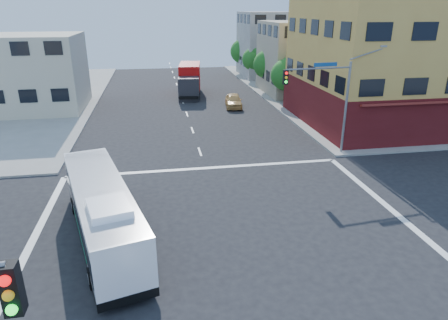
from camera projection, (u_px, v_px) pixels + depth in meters
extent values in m
plane|color=black|center=(230.00, 240.00, 19.43)|extent=(120.00, 120.00, 0.00)
cube|color=gray|center=(425.00, 86.00, 57.17)|extent=(50.00, 50.00, 0.15)
cube|color=gold|center=(405.00, 49.00, 37.13)|extent=(18.00, 15.00, 14.00)
cube|color=#541315|center=(397.00, 102.00, 38.92)|extent=(18.09, 15.08, 4.00)
cube|color=tan|center=(311.00, 58.00, 51.81)|extent=(12.00, 10.00, 9.00)
cube|color=#AAAAA5|center=(279.00, 45.00, 64.51)|extent=(12.00, 10.00, 10.00)
cube|color=beige|center=(24.00, 73.00, 42.90)|extent=(12.00, 10.00, 8.00)
cylinder|color=gray|center=(346.00, 109.00, 29.83)|extent=(0.18, 0.18, 7.00)
cylinder|color=gray|center=(319.00, 68.00, 28.10)|extent=(5.01, 0.62, 0.12)
cube|color=black|center=(285.00, 77.00, 27.65)|extent=(0.32, 0.30, 1.00)
sphere|color=#FF0C0C|center=(287.00, 73.00, 27.38)|extent=(0.20, 0.20, 0.20)
sphere|color=yellow|center=(286.00, 78.00, 27.49)|extent=(0.20, 0.20, 0.20)
sphere|color=#19FF33|center=(286.00, 82.00, 27.60)|extent=(0.20, 0.20, 0.20)
cube|color=navy|center=(326.00, 65.00, 28.13)|extent=(1.80, 0.22, 0.28)
cube|color=gray|center=(383.00, 46.00, 28.85)|extent=(0.50, 0.22, 0.14)
cube|color=black|center=(12.00, 289.00, 6.85)|extent=(0.32, 0.30, 1.00)
sphere|color=#FF0C0C|center=(5.00, 281.00, 6.58)|extent=(0.20, 0.20, 0.20)
sphere|color=yellow|center=(8.00, 295.00, 6.69)|extent=(0.20, 0.20, 0.20)
sphere|color=#19FF33|center=(12.00, 310.00, 6.80)|extent=(0.20, 0.20, 0.20)
cylinder|color=#392715|center=(285.00, 96.00, 46.73)|extent=(0.28, 0.28, 1.92)
sphere|color=#1A5D1C|center=(286.00, 75.00, 45.87)|extent=(3.60, 3.60, 3.60)
sphere|color=#1A5D1C|center=(291.00, 67.00, 45.33)|extent=(2.52, 2.52, 2.52)
cylinder|color=#392715|center=(267.00, 83.00, 54.08)|extent=(0.28, 0.28, 1.99)
sphere|color=#1A5D1C|center=(267.00, 64.00, 53.17)|extent=(3.80, 3.80, 3.80)
sphere|color=#1A5D1C|center=(271.00, 57.00, 52.62)|extent=(2.66, 2.66, 2.66)
cylinder|color=#392715|center=(253.00, 75.00, 61.46)|extent=(0.28, 0.28, 1.89)
sphere|color=#1A5D1C|center=(253.00, 59.00, 60.63)|extent=(3.40, 3.40, 3.40)
sphere|color=#1A5D1C|center=(256.00, 54.00, 60.11)|extent=(2.38, 2.38, 2.38)
cylinder|color=#392715|center=(242.00, 67.00, 68.79)|extent=(0.28, 0.28, 2.03)
sphere|color=#1A5D1C|center=(242.00, 51.00, 67.86)|extent=(4.00, 4.00, 4.00)
sphere|color=#1A5D1C|center=(245.00, 45.00, 67.29)|extent=(2.80, 2.80, 2.80)
cube|color=black|center=(105.00, 231.00, 19.33)|extent=(5.04, 11.04, 0.40)
cube|color=white|center=(102.00, 211.00, 18.93)|extent=(5.02, 11.02, 2.56)
cube|color=black|center=(102.00, 208.00, 18.88)|extent=(4.98, 10.72, 1.12)
cube|color=black|center=(87.00, 170.00, 23.43)|extent=(2.05, 0.60, 1.21)
cube|color=#E5590C|center=(86.00, 156.00, 23.14)|extent=(1.67, 0.49, 0.25)
cube|color=white|center=(99.00, 187.00, 18.49)|extent=(4.92, 10.80, 0.11)
cube|color=white|center=(109.00, 208.00, 16.13)|extent=(2.07, 2.33, 0.32)
cube|color=#0A754B|center=(80.00, 232.00, 18.33)|extent=(1.31, 4.78, 0.25)
cube|color=#0A754B|center=(130.00, 222.00, 19.24)|extent=(1.31, 4.78, 0.25)
cylinder|color=black|center=(74.00, 206.00, 21.84)|extent=(0.50, 0.97, 0.94)
cylinder|color=#99999E|center=(72.00, 206.00, 21.79)|extent=(0.16, 0.46, 0.47)
cylinder|color=black|center=(114.00, 198.00, 22.68)|extent=(0.50, 0.97, 0.94)
cylinder|color=#99999E|center=(116.00, 198.00, 22.73)|extent=(0.16, 0.46, 0.47)
cylinder|color=black|center=(92.00, 278.00, 15.99)|extent=(0.50, 0.97, 0.94)
cylinder|color=#99999E|center=(89.00, 279.00, 15.94)|extent=(0.16, 0.46, 0.47)
cylinder|color=black|center=(145.00, 265.00, 16.83)|extent=(0.50, 0.97, 0.94)
cylinder|color=#99999E|center=(148.00, 264.00, 16.88)|extent=(0.16, 0.46, 0.47)
cube|color=#232328|center=(189.00, 89.00, 48.31)|extent=(2.74, 2.65, 2.78)
cube|color=black|center=(188.00, 87.00, 47.21)|extent=(2.24, 0.37, 1.07)
cube|color=#BC0B0B|center=(190.00, 76.00, 51.80)|extent=(3.31, 6.27, 3.21)
cube|color=black|center=(190.00, 91.00, 51.20)|extent=(3.43, 8.79, 0.32)
cylinder|color=black|center=(180.00, 96.00, 48.77)|extent=(0.43, 1.10, 1.07)
cylinder|color=black|center=(198.00, 95.00, 48.86)|extent=(0.43, 1.10, 1.07)
cylinder|color=black|center=(181.00, 91.00, 51.67)|extent=(0.43, 1.10, 1.07)
cylinder|color=black|center=(199.00, 91.00, 51.76)|extent=(0.43, 1.10, 1.07)
cylinder|color=black|center=(183.00, 87.00, 54.16)|extent=(0.43, 1.10, 1.07)
cylinder|color=black|center=(199.00, 87.00, 54.26)|extent=(0.43, 1.10, 1.07)
imported|color=tan|center=(234.00, 101.00, 45.14)|extent=(2.30, 4.60, 1.50)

